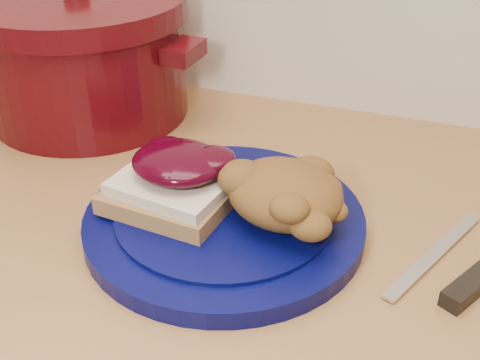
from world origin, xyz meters
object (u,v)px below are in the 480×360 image
(pepper_grinder, at_px, (43,60))
(plate, at_px, (224,221))
(dutch_oven, at_px, (85,55))
(butter_knife, at_px, (435,254))

(pepper_grinder, bearing_deg, plate, -30.52)
(plate, xyz_separation_m, dutch_oven, (-0.28, 0.20, 0.08))
(plate, height_order, butter_knife, plate)
(plate, relative_size, butter_knife, 1.66)
(pepper_grinder, bearing_deg, dutch_oven, -9.48)
(plate, distance_m, dutch_oven, 0.35)
(dutch_oven, xyz_separation_m, pepper_grinder, (-0.08, 0.01, -0.02))
(plate, xyz_separation_m, pepper_grinder, (-0.36, 0.21, 0.05))
(plate, xyz_separation_m, butter_knife, (0.21, 0.03, -0.01))
(plate, bearing_deg, butter_knife, 7.00)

